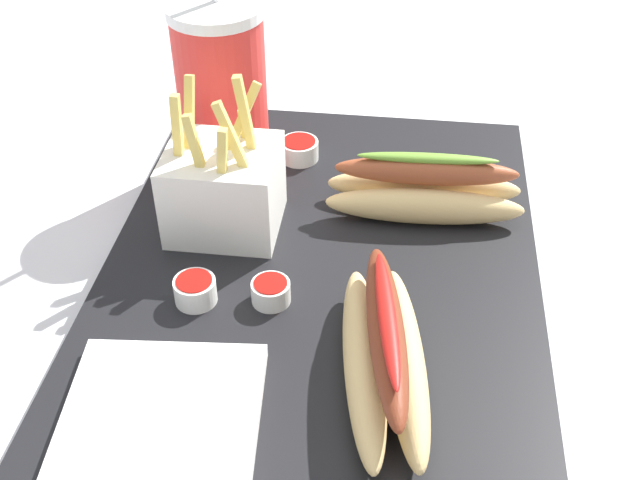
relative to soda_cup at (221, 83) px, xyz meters
The scene contains 10 objects.
ground_plane 0.22m from the soda_cup, 144.88° to the right, with size 2.40×2.40×0.02m, color silver.
food_tray 0.21m from the soda_cup, 144.88° to the right, with size 0.50×0.35×0.02m, color black.
soda_cup is the anchor object (origin of this frame).
fries_basket 0.12m from the soda_cup, 167.93° to the right, with size 0.08×0.09×0.14m.
hot_dog_1 0.21m from the soda_cup, 109.84° to the right, with size 0.06×0.17×0.06m.
hot_dog_2 0.32m from the soda_cup, 147.85° to the right, with size 0.19×0.08×0.07m.
ketchup_cup_1 0.22m from the soda_cup, behind, with size 0.03×0.03×0.02m.
ketchup_cup_2 0.22m from the soda_cup, 158.61° to the right, with size 0.03×0.03×0.02m.
ketchup_cup_3 0.10m from the soda_cup, 89.03° to the right, with size 0.04×0.04×0.02m.
napkin_stack 0.33m from the soda_cup, behind, with size 0.12×0.13×0.01m, color white.
Camera 1 is at (-0.47, -0.06, 0.44)m, focal length 44.13 mm.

